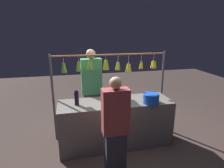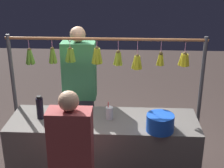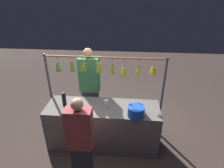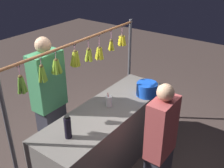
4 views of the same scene
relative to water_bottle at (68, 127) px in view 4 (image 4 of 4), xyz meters
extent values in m
plane|color=#433531|center=(-0.69, -0.01, -0.98)|extent=(12.00, 12.00, 0.00)
cube|color=#66605B|center=(-0.69, -0.01, -0.55)|extent=(2.05, 0.65, 0.85)
cylinder|color=#4C4C51|center=(-1.79, -0.40, -0.13)|extent=(0.04, 0.04, 1.69)
cylinder|color=#4C4C51|center=(0.42, -0.40, -0.13)|extent=(0.04, 0.04, 1.69)
cylinder|color=#9E6038|center=(-0.69, -0.40, 0.67)|extent=(2.27, 0.03, 0.03)
torus|color=black|center=(-1.57, -0.40, 0.65)|extent=(0.04, 0.01, 0.04)
cylinder|color=pink|center=(-1.57, -0.40, 0.58)|extent=(0.01, 0.01, 0.14)
sphere|color=brown|center=(-1.57, -0.40, 0.51)|extent=(0.05, 0.05, 0.05)
cylinder|color=yellow|center=(-1.54, -0.40, 0.44)|extent=(0.07, 0.04, 0.14)
cylinder|color=yellow|center=(-1.55, -0.37, 0.44)|extent=(0.05, 0.06, 0.14)
cylinder|color=yellow|center=(-1.58, -0.37, 0.44)|extent=(0.05, 0.07, 0.14)
cylinder|color=yellow|center=(-1.60, -0.39, 0.44)|extent=(0.06, 0.05, 0.14)
cylinder|color=yellow|center=(-1.60, -0.42, 0.44)|extent=(0.07, 0.05, 0.14)
cylinder|color=yellow|center=(-1.58, -0.44, 0.44)|extent=(0.05, 0.07, 0.14)
cylinder|color=yellow|center=(-1.55, -0.43, 0.44)|extent=(0.05, 0.05, 0.14)
torus|color=black|center=(-1.31, -0.40, 0.65)|extent=(0.04, 0.01, 0.04)
cylinder|color=pink|center=(-1.31, -0.40, 0.58)|extent=(0.01, 0.01, 0.14)
sphere|color=brown|center=(-1.31, -0.40, 0.51)|extent=(0.04, 0.04, 0.04)
cylinder|color=gold|center=(-1.29, -0.40, 0.44)|extent=(0.06, 0.04, 0.14)
cylinder|color=gold|center=(-1.31, -0.39, 0.44)|extent=(0.04, 0.07, 0.14)
cylinder|color=gold|center=(-1.32, -0.40, 0.44)|extent=(0.05, 0.03, 0.14)
cylinder|color=gold|center=(-1.31, -0.42, 0.44)|extent=(0.03, 0.07, 0.14)
torus|color=black|center=(-1.04, -0.40, 0.65)|extent=(0.04, 0.01, 0.04)
cylinder|color=pink|center=(-1.04, -0.40, 0.56)|extent=(0.01, 0.01, 0.17)
sphere|color=brown|center=(-1.04, -0.40, 0.48)|extent=(0.05, 0.05, 0.05)
cylinder|color=gold|center=(-1.01, -0.40, 0.40)|extent=(0.07, 0.04, 0.16)
cylinder|color=gold|center=(-1.03, -0.38, 0.40)|extent=(0.05, 0.05, 0.16)
cylinder|color=gold|center=(-1.05, -0.37, 0.40)|extent=(0.04, 0.07, 0.16)
cylinder|color=gold|center=(-1.07, -0.39, 0.40)|extent=(0.06, 0.04, 0.16)
cylinder|color=gold|center=(-1.07, -0.42, 0.40)|extent=(0.06, 0.05, 0.16)
cylinder|color=gold|center=(-1.05, -0.43, 0.40)|extent=(0.04, 0.06, 0.16)
cylinder|color=gold|center=(-1.02, -0.43, 0.40)|extent=(0.05, 0.06, 0.16)
torus|color=black|center=(-0.83, -0.40, 0.65)|extent=(0.04, 0.01, 0.04)
cylinder|color=pink|center=(-0.83, -0.40, 0.58)|extent=(0.01, 0.01, 0.13)
sphere|color=brown|center=(-0.83, -0.40, 0.52)|extent=(0.05, 0.05, 0.05)
cylinder|color=#9BB127|center=(-0.81, -0.41, 0.44)|extent=(0.07, 0.04, 0.16)
cylinder|color=#9BB127|center=(-0.82, -0.38, 0.44)|extent=(0.05, 0.08, 0.16)
cylinder|color=#9BB127|center=(-0.85, -0.39, 0.44)|extent=(0.05, 0.05, 0.16)
cylinder|color=#9BB127|center=(-0.85, -0.42, 0.44)|extent=(0.06, 0.06, 0.16)
cylinder|color=#9BB127|center=(-0.83, -0.43, 0.44)|extent=(0.04, 0.07, 0.16)
torus|color=black|center=(-0.59, -0.40, 0.65)|extent=(0.04, 0.01, 0.04)
cylinder|color=pink|center=(-0.59, -0.40, 0.61)|extent=(0.01, 0.01, 0.09)
sphere|color=brown|center=(-0.59, -0.40, 0.56)|extent=(0.05, 0.05, 0.05)
cylinder|color=#A7B526|center=(-0.56, -0.40, 0.47)|extent=(0.07, 0.04, 0.18)
cylinder|color=#A7B526|center=(-0.57, -0.38, 0.47)|extent=(0.06, 0.06, 0.18)
cylinder|color=#A7B526|center=(-0.60, -0.37, 0.47)|extent=(0.04, 0.06, 0.18)
cylinder|color=#A7B526|center=(-0.62, -0.39, 0.47)|extent=(0.06, 0.05, 0.18)
cylinder|color=#A7B526|center=(-0.62, -0.41, 0.47)|extent=(0.07, 0.05, 0.18)
cylinder|color=#A7B526|center=(-0.60, -0.43, 0.47)|extent=(0.05, 0.08, 0.18)
cylinder|color=#A7B526|center=(-0.57, -0.43, 0.47)|extent=(0.06, 0.06, 0.18)
torus|color=black|center=(-0.29, -0.40, 0.65)|extent=(0.04, 0.01, 0.04)
cylinder|color=pink|center=(-0.29, -0.40, 0.60)|extent=(0.01, 0.01, 0.10)
sphere|color=brown|center=(-0.29, -0.40, 0.55)|extent=(0.04, 0.04, 0.04)
cylinder|color=#7AA62B|center=(-0.26, -0.40, 0.48)|extent=(0.07, 0.04, 0.16)
cylinder|color=#7AA62B|center=(-0.27, -0.38, 0.48)|extent=(0.06, 0.06, 0.16)
cylinder|color=#7AA62B|center=(-0.30, -0.38, 0.48)|extent=(0.04, 0.06, 0.16)
cylinder|color=#7AA62B|center=(-0.31, -0.39, 0.48)|extent=(0.07, 0.05, 0.16)
cylinder|color=#7AA62B|center=(-0.31, -0.41, 0.48)|extent=(0.05, 0.04, 0.16)
cylinder|color=#7AA62B|center=(-0.29, -0.43, 0.48)|extent=(0.04, 0.06, 0.16)
cylinder|color=#7AA62B|center=(-0.27, -0.43, 0.48)|extent=(0.06, 0.06, 0.16)
torus|color=black|center=(-0.08, -0.40, 0.65)|extent=(0.04, 0.01, 0.04)
cylinder|color=pink|center=(-0.08, -0.40, 0.60)|extent=(0.01, 0.01, 0.10)
sphere|color=brown|center=(-0.08, -0.40, 0.55)|extent=(0.04, 0.04, 0.04)
cylinder|color=#72A32B|center=(-0.06, -0.41, 0.46)|extent=(0.06, 0.04, 0.18)
cylinder|color=#72A32B|center=(-0.08, -0.38, 0.46)|extent=(0.04, 0.06, 0.18)
cylinder|color=#72A32B|center=(-0.10, -0.39, 0.46)|extent=(0.05, 0.05, 0.18)
cylinder|color=#72A32B|center=(-0.10, -0.42, 0.46)|extent=(0.06, 0.06, 0.18)
cylinder|color=#72A32B|center=(-0.07, -0.42, 0.46)|extent=(0.05, 0.06, 0.18)
torus|color=black|center=(0.18, -0.40, 0.65)|extent=(0.04, 0.01, 0.04)
cylinder|color=pink|center=(0.18, -0.40, 0.59)|extent=(0.01, 0.01, 0.12)
sphere|color=brown|center=(0.18, -0.40, 0.53)|extent=(0.05, 0.05, 0.05)
cylinder|color=#609E2D|center=(0.21, -0.40, 0.45)|extent=(0.07, 0.04, 0.17)
cylinder|color=#609E2D|center=(0.19, -0.38, 0.45)|extent=(0.04, 0.06, 0.17)
cylinder|color=#609E2D|center=(0.17, -0.39, 0.45)|extent=(0.06, 0.05, 0.17)
cylinder|color=#609E2D|center=(0.17, -0.42, 0.45)|extent=(0.07, 0.06, 0.18)
cylinder|color=#609E2D|center=(0.19, -0.42, 0.45)|extent=(0.04, 0.06, 0.17)
cylinder|color=black|center=(0.00, 0.00, -0.01)|extent=(0.08, 0.08, 0.24)
cylinder|color=black|center=(0.00, 0.00, 0.12)|extent=(0.05, 0.05, 0.02)
cylinder|color=blue|center=(-1.28, 0.21, -0.04)|extent=(0.28, 0.28, 0.18)
cylinder|color=silver|center=(-0.75, -0.03, -0.06)|extent=(0.08, 0.08, 0.14)
cylinder|color=red|center=(-0.74, -0.03, -0.03)|extent=(0.01, 0.02, 0.19)
cube|color=#2D2D38|center=(-0.34, -0.65, -0.57)|extent=(0.33, 0.22, 0.82)
cube|color=#3F8C59|center=(-0.34, -0.65, 0.21)|extent=(0.41, 0.22, 0.72)
sphere|color=tan|center=(-0.34, -0.65, 0.66)|extent=(0.19, 0.19, 0.19)
cube|color=#993F3F|center=(-0.48, 0.82, 0.06)|extent=(0.36, 0.20, 0.63)
sphere|color=tan|center=(-0.48, 0.82, 0.46)|extent=(0.17, 0.17, 0.17)
camera|label=1|loc=(0.09, 3.12, 1.13)|focal=30.65mm
camera|label=2|loc=(-0.94, 3.12, 1.51)|focal=52.06mm
camera|label=3|loc=(-1.10, 2.79, 1.79)|focal=30.37mm
camera|label=4|loc=(1.56, 1.70, 1.65)|focal=43.24mm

